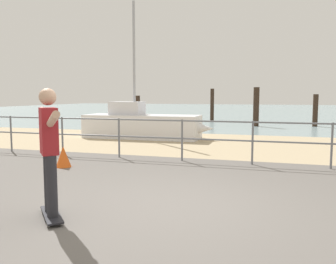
{
  "coord_description": "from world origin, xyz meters",
  "views": [
    {
      "loc": [
        1.39,
        -4.92,
        1.64
      ],
      "look_at": [
        -0.71,
        2.0,
        0.9
      ],
      "focal_mm": 38.24,
      "sensor_mm": 36.0,
      "label": 1
    }
  ],
  "objects_px": {
    "skateboarder": "(49,144)",
    "sailboat": "(146,125)",
    "traffic_cone": "(63,157)",
    "skateboard": "(52,215)"
  },
  "relations": [
    {
      "from": "skateboarder",
      "to": "sailboat",
      "type": "bearing_deg",
      "value": 102.41
    },
    {
      "from": "skateboard",
      "to": "traffic_cone",
      "type": "height_order",
      "value": "traffic_cone"
    },
    {
      "from": "sailboat",
      "to": "skateboard",
      "type": "distance_m",
      "value": 8.98
    },
    {
      "from": "sailboat",
      "to": "traffic_cone",
      "type": "distance_m",
      "value": 5.75
    },
    {
      "from": "sailboat",
      "to": "skateboarder",
      "type": "bearing_deg",
      "value": -77.59
    },
    {
      "from": "skateboarder",
      "to": "traffic_cone",
      "type": "relative_size",
      "value": 3.3
    },
    {
      "from": "sailboat",
      "to": "traffic_cone",
      "type": "xyz_separation_m",
      "value": [
        0.14,
        -5.74,
        -0.27
      ]
    },
    {
      "from": "skateboard",
      "to": "traffic_cone",
      "type": "distance_m",
      "value": 3.52
    },
    {
      "from": "skateboard",
      "to": "sailboat",
      "type": "bearing_deg",
      "value": 102.41
    },
    {
      "from": "skateboarder",
      "to": "traffic_cone",
      "type": "xyz_separation_m",
      "value": [
        -1.79,
        3.02,
        -0.77
      ]
    }
  ]
}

